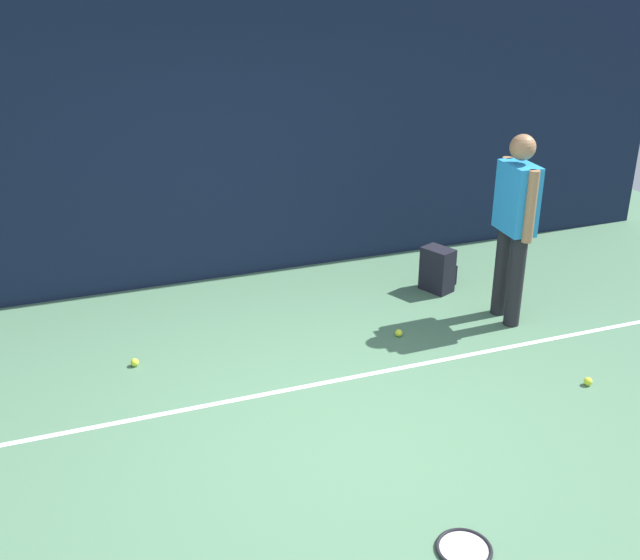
{
  "coord_description": "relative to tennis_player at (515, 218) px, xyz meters",
  "views": [
    {
      "loc": [
        -1.65,
        -4.11,
        3.11
      ],
      "look_at": [
        0.0,
        0.4,
        1.0
      ],
      "focal_mm": 42.48,
      "sensor_mm": 36.0,
      "label": 1
    }
  ],
  "objects": [
    {
      "name": "tennis_racket",
      "position": [
        -1.84,
        -2.46,
        -0.95
      ],
      "size": [
        0.56,
        0.56,
        0.03
      ],
      "rotation": [
        0.0,
        0.0,
        0.79
      ],
      "color": "black",
      "rests_on": "ground"
    },
    {
      "name": "back_fence",
      "position": [
        -2.07,
        1.86,
        0.42
      ],
      "size": [
        10.0,
        0.1,
        2.77
      ],
      "primitive_type": "cube",
      "color": "#141E38",
      "rests_on": "ground"
    },
    {
      "name": "tennis_player",
      "position": [
        0.0,
        0.0,
        0.0
      ],
      "size": [
        0.24,
        0.53,
        1.7
      ],
      "rotation": [
        0.0,
        0.0,
        1.51
      ],
      "color": "black",
      "rests_on": "ground"
    },
    {
      "name": "tennis_ball_mid_court",
      "position": [
        -0.03,
        -1.22,
        -0.93
      ],
      "size": [
        0.07,
        0.07,
        0.07
      ],
      "primitive_type": "sphere",
      "color": "#CCE033",
      "rests_on": "ground"
    },
    {
      "name": "tennis_ball_by_fence",
      "position": [
        -3.29,
        0.29,
        -0.93
      ],
      "size": [
        0.07,
        0.07,
        0.07
      ],
      "primitive_type": "sphere",
      "color": "#CCE033",
      "rests_on": "ground"
    },
    {
      "name": "backpack",
      "position": [
        -0.27,
        0.78,
        -0.76
      ],
      "size": [
        0.36,
        0.35,
        0.44
      ],
      "rotation": [
        0.0,
        0.0,
        1.98
      ],
      "color": "black",
      "rests_on": "ground"
    },
    {
      "name": "ground_plane",
      "position": [
        -2.07,
        -1.14,
        -0.97
      ],
      "size": [
        12.0,
        12.0,
        0.0
      ],
      "primitive_type": "plane",
      "color": "#4C7556"
    },
    {
      "name": "tennis_ball_near_player",
      "position": [
        -1.06,
        0.01,
        -0.93
      ],
      "size": [
        0.07,
        0.07,
        0.07
      ],
      "primitive_type": "sphere",
      "color": "#CCE033",
      "rests_on": "ground"
    },
    {
      "name": "court_line",
      "position": [
        -2.07,
        -0.49,
        -0.96
      ],
      "size": [
        9.0,
        0.05,
        0.0
      ],
      "primitive_type": "cube",
      "color": "white",
      "rests_on": "ground"
    }
  ]
}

